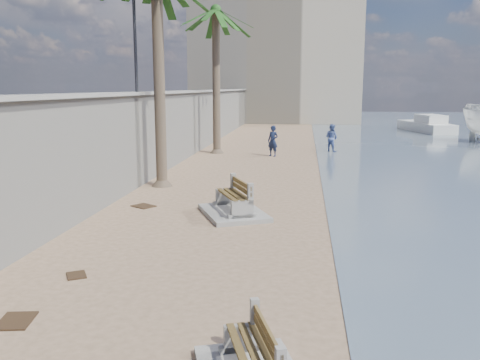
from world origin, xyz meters
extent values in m
plane|color=#907158|center=(0.00, 0.00, 0.00)|extent=(140.00, 140.00, 0.00)
cube|color=gray|center=(-5.20, 20.00, 1.75)|extent=(0.45, 70.00, 3.50)
cube|color=gray|center=(-5.20, 20.00, 3.55)|extent=(0.80, 70.00, 0.12)
cube|color=#B7AA93|center=(-2.00, 52.00, 7.00)|extent=(18.00, 12.00, 14.00)
cube|color=gray|center=(-0.78, 7.68, 0.07)|extent=(2.50, 2.89, 0.13)
cylinder|color=brown|center=(-4.17, 11.83, 3.95)|extent=(0.42, 0.42, 7.90)
cylinder|color=brown|center=(-3.77, 22.03, 4.01)|extent=(0.44, 0.44, 8.01)
cylinder|color=#2D2D33|center=(-5.10, 12.00, 6.11)|extent=(0.12, 0.12, 5.00)
imported|color=#161F3D|center=(-0.45, 21.06, 0.98)|extent=(0.85, 0.75, 1.96)
imported|color=#495C96|center=(2.89, 23.62, 0.91)|extent=(1.11, 1.07, 1.81)
cube|color=#382616|center=(-3.34, 0.24, 0.01)|extent=(0.64, 0.74, 0.03)
cube|color=#382616|center=(-3.81, 8.41, 0.01)|extent=(0.86, 0.82, 0.03)
cube|color=#382616|center=(-3.26, 2.32, 0.01)|extent=(0.54, 0.58, 0.03)
camera|label=1|loc=(1.28, -6.99, 3.78)|focal=38.00mm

